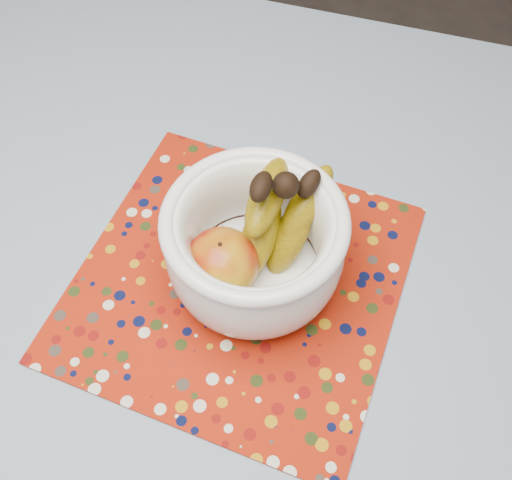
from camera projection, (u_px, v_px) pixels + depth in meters
table at (156, 344)px, 0.82m from camera, size 1.20×1.20×0.75m
tablecloth at (147, 318)px, 0.75m from camera, size 1.32×1.32×0.01m
placemat at (239, 281)px, 0.77m from camera, size 0.43×0.43×0.00m
fruit_bowl at (261, 240)px, 0.72m from camera, size 0.22×0.24×0.18m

